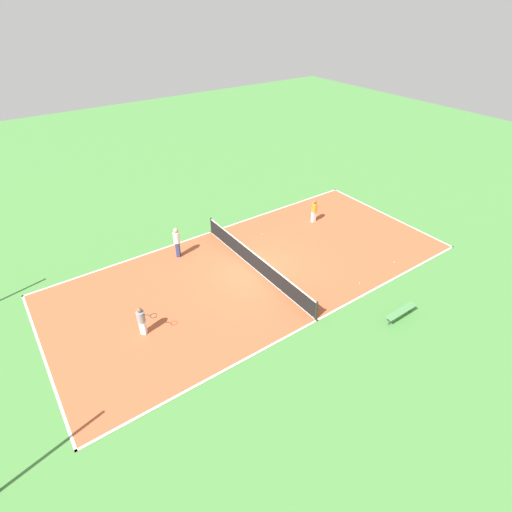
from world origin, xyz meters
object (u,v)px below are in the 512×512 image
Objects in this scene: tennis_ball_midcourt at (360,283)px; tennis_ball_right_alley at (394,262)px; tennis_ball_left_sideline at (263,234)px; player_far_white at (177,240)px; player_center_orange at (314,210)px; bench at (401,312)px; tennis_net at (256,261)px; player_baseline_gray at (142,319)px.

tennis_ball_midcourt is 1.00× the size of tennis_ball_right_alley.
tennis_ball_left_sideline is at bearing 9.91° from tennis_ball_midcourt.
tennis_ball_right_alley is (-7.51, -9.46, -1.02)m from player_far_white.
tennis_ball_left_sideline is (0.53, 3.66, -0.83)m from player_center_orange.
player_far_white reaches higher than tennis_ball_right_alley.
bench is 27.06× the size of tennis_ball_left_sideline.
tennis_ball_midcourt is at bearing 93.62° from tennis_ball_right_alley.
player_baseline_gray reaches higher than tennis_net.
tennis_net is at bearing -103.78° from player_far_white.
tennis_ball_left_sideline is at bearing -41.97° from tennis_net.
tennis_ball_left_sideline is at bearing 32.27° from tennis_ball_right_alley.
bench is at bearing 172.33° from tennis_ball_midcourt.
tennis_ball_right_alley is (-6.63, -4.19, 0.00)m from tennis_ball_left_sideline.
player_center_orange is 1.05× the size of player_baseline_gray.
player_baseline_gray reaches higher than tennis_ball_midcourt.
tennis_ball_right_alley is (-6.10, -0.52, -0.83)m from player_center_orange.
player_center_orange is at bearing -98.22° from tennis_ball_left_sideline.
player_center_orange is (9.10, -2.85, 0.50)m from bench.
bench is (-6.93, -3.24, -0.15)m from tennis_net.
tennis_ball_left_sideline is (9.63, 0.81, -0.34)m from bench.
player_far_white is 26.85× the size of tennis_ball_midcourt.
tennis_net is at bearing 59.27° from tennis_ball_right_alley.
bench is 9.55m from player_center_orange.
player_center_orange is (-1.41, -8.93, -0.19)m from player_far_white.
player_far_white reaches higher than player_baseline_gray.
tennis_net reaches higher than tennis_ball_midcourt.
tennis_ball_left_sideline is (3.75, -9.22, -0.79)m from player_baseline_gray.
tennis_ball_midcourt is at bearing -138.72° from tennis_net.
player_baseline_gray reaches higher than tennis_ball_left_sideline.
tennis_net is 5.51m from tennis_ball_midcourt.
bench is 9.67m from tennis_ball_left_sideline.
tennis_ball_midcourt and tennis_ball_left_sideline have the same top height.
tennis_ball_right_alley is (-3.93, -6.61, -0.49)m from tennis_net.
player_far_white is 1.25× the size of player_baseline_gray.
player_baseline_gray is (5.88, 10.03, 0.46)m from bench.
tennis_net reaches higher than bench.
tennis_ball_left_sideline is (6.82, 1.19, 0.00)m from tennis_ball_midcourt.
tennis_net reaches higher than tennis_ball_left_sideline.
player_baseline_gray is 21.54× the size of tennis_ball_left_sideline.
bench reaches higher than tennis_ball_right_alley.
player_baseline_gray reaches higher than bench.
player_baseline_gray is at bearing 112.14° from tennis_ball_left_sideline.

